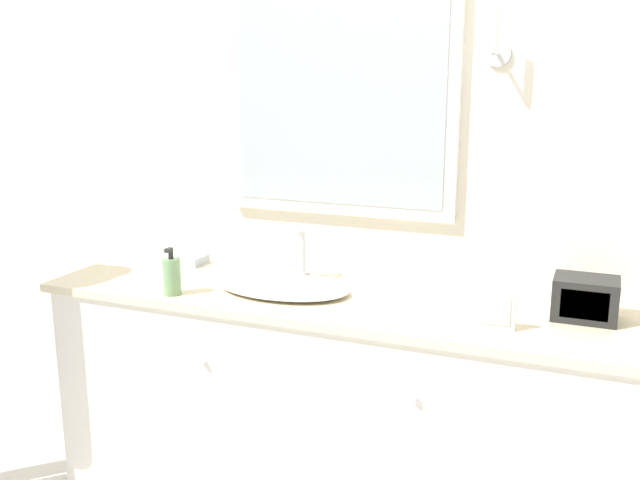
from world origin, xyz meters
The scene contains 9 objects.
wall_back centered at (0.00, 0.65, 1.28)m, with size 8.00×0.18×2.55m.
vanity_counter centered at (0.00, 0.32, 0.43)m, with size 2.19×0.61×0.86m.
sink_basin centered at (-0.19, 0.30, 0.88)m, with size 0.51×0.37×0.20m.
soap_bottle centered at (-0.55, 0.10, 0.93)m, with size 0.07×0.07×0.18m.
appliance_box centered at (0.85, 0.39, 0.93)m, with size 0.20×0.15×0.14m.
picture_frame centered at (0.60, 0.18, 0.92)m, with size 0.12×0.01×0.12m.
hand_towel_near_sink centered at (0.47, 0.39, 0.87)m, with size 0.16×0.10×0.03m.
hand_towel_far_corner centered at (-0.75, 0.49, 0.87)m, with size 0.18×0.12×0.04m.
metal_tray centered at (0.30, 0.48, 0.86)m, with size 0.18×0.09×0.01m.
Camera 1 is at (0.88, -2.00, 1.65)m, focal length 40.00 mm.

